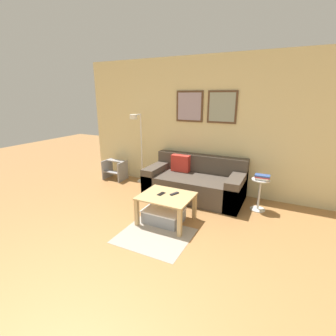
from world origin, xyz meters
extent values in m
cube|color=beige|center=(0.00, 3.68, 1.27)|extent=(5.60, 0.06, 2.55)
cube|color=#513823|center=(-0.46, 3.64, 1.64)|extent=(0.54, 0.02, 0.58)
cube|color=#A393A8|center=(-0.46, 3.63, 1.64)|extent=(0.47, 0.01, 0.51)
cube|color=#513823|center=(0.18, 3.64, 1.64)|extent=(0.54, 0.02, 0.58)
cube|color=#939E8E|center=(0.18, 3.63, 1.64)|extent=(0.47, 0.01, 0.51)
cube|color=#A39989|center=(-0.14, 1.68, 0.00)|extent=(0.95, 0.85, 0.01)
cube|color=#4C4238|center=(-0.14, 3.17, 0.21)|extent=(1.78, 0.89, 0.41)
cube|color=#4C4238|center=(-0.14, 3.51, 0.58)|extent=(1.78, 0.20, 0.33)
cube|color=#4C4238|center=(-0.91, 3.17, 0.27)|extent=(0.24, 0.89, 0.53)
cube|color=#4C4238|center=(0.63, 3.17, 0.27)|extent=(0.24, 0.89, 0.53)
cube|color=red|center=(-0.50, 3.34, 0.57)|extent=(0.36, 0.14, 0.32)
cube|color=tan|center=(-0.18, 2.10, 0.42)|extent=(0.76, 0.64, 0.02)
cube|color=tan|center=(-0.52, 1.82, 0.21)|extent=(0.06, 0.06, 0.41)
cube|color=tan|center=(0.16, 1.82, 0.21)|extent=(0.06, 0.06, 0.41)
cube|color=tan|center=(-0.52, 2.39, 0.21)|extent=(0.06, 0.06, 0.41)
cube|color=tan|center=(0.16, 2.39, 0.21)|extent=(0.06, 0.06, 0.41)
cube|color=gray|center=(-0.22, 2.09, 0.09)|extent=(0.55, 0.42, 0.18)
cube|color=silver|center=(-0.22, 2.09, 0.19)|extent=(0.58, 0.44, 0.02)
cylinder|color=white|center=(-1.47, 3.48, 0.01)|extent=(0.23, 0.23, 0.02)
cylinder|color=white|center=(-1.47, 3.48, 0.74)|extent=(0.03, 0.03, 1.45)
cylinder|color=white|center=(-1.47, 3.35, 1.47)|extent=(0.02, 0.25, 0.02)
cylinder|color=white|center=(-1.47, 3.22, 1.44)|extent=(0.15, 0.15, 0.09)
cylinder|color=silver|center=(1.01, 3.14, 0.01)|extent=(0.24, 0.24, 0.01)
cylinder|color=silver|center=(1.01, 3.14, 0.27)|extent=(0.04, 0.04, 0.51)
cylinder|color=silver|center=(1.01, 3.14, 0.53)|extent=(0.29, 0.29, 0.02)
cube|color=#4C4C51|center=(1.02, 3.12, 0.55)|extent=(0.19, 0.15, 0.01)
cube|color=silver|center=(1.03, 3.13, 0.57)|extent=(0.21, 0.17, 0.03)
cube|color=#B73333|center=(1.03, 3.13, 0.59)|extent=(0.23, 0.15, 0.02)
cube|color=#335199|center=(1.03, 3.13, 0.61)|extent=(0.23, 0.13, 0.02)
cube|color=#232328|center=(-0.09, 2.19, 0.44)|extent=(0.10, 0.15, 0.02)
cube|color=black|center=(-0.27, 2.11, 0.43)|extent=(0.08, 0.15, 0.01)
cube|color=#99999E|center=(-2.34, 3.34, 0.21)|extent=(0.03, 0.36, 0.43)
cube|color=#99999E|center=(-1.90, 3.34, 0.21)|extent=(0.03, 0.36, 0.43)
cube|color=#99999E|center=(-2.12, 3.27, 0.18)|extent=(0.41, 0.16, 0.02)
cube|color=#99999E|center=(-2.12, 3.40, 0.42)|extent=(0.41, 0.16, 0.02)
camera|label=1|loc=(1.32, -0.85, 1.84)|focal=26.00mm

